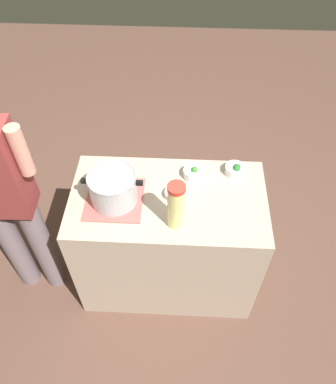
% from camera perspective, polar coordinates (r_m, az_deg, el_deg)
% --- Properties ---
extents(ground_plane, '(8.00, 8.00, 0.00)m').
position_cam_1_polar(ground_plane, '(3.01, -0.00, -12.13)').
color(ground_plane, brown).
extents(counter_slab, '(1.17, 0.65, 0.92)m').
position_cam_1_polar(counter_slab, '(2.61, -0.00, -7.30)').
color(counter_slab, tan).
rests_on(counter_slab, ground_plane).
extents(dish_cloth, '(0.33, 0.34, 0.01)m').
position_cam_1_polar(dish_cloth, '(2.25, -7.96, -1.05)').
color(dish_cloth, '#BE5952').
rests_on(dish_cloth, counter_slab).
extents(cooking_pot, '(0.35, 0.28, 0.19)m').
position_cam_1_polar(cooking_pot, '(2.17, -8.24, 0.69)').
color(cooking_pot, '#B7B7BC').
rests_on(cooking_pot, dish_cloth).
extents(lemonade_pitcher, '(0.10, 0.10, 0.31)m').
position_cam_1_polar(lemonade_pitcher, '(2.00, 1.20, -2.06)').
color(lemonade_pitcher, '#F7F390').
rests_on(lemonade_pitcher, counter_slab).
extents(broccoli_bowl_front, '(0.13, 0.13, 0.08)m').
position_cam_1_polar(broccoli_bowl_front, '(2.34, 3.86, 2.90)').
color(broccoli_bowl_front, silver).
rests_on(broccoli_bowl_front, counter_slab).
extents(broccoli_bowl_center, '(0.11, 0.11, 0.07)m').
position_cam_1_polar(broccoli_bowl_center, '(2.23, 0.85, -0.15)').
color(broccoli_bowl_center, silver).
rests_on(broccoli_bowl_center, counter_slab).
extents(broccoli_bowl_back, '(0.12, 0.12, 0.08)m').
position_cam_1_polar(broccoli_bowl_back, '(2.39, 10.01, 3.34)').
color(broccoli_bowl_back, silver).
rests_on(broccoli_bowl_back, counter_slab).
extents(person_cook, '(0.50, 0.21, 1.68)m').
position_cam_1_polar(person_cook, '(2.41, -23.14, -1.15)').
color(person_cook, slate).
rests_on(person_cook, ground_plane).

